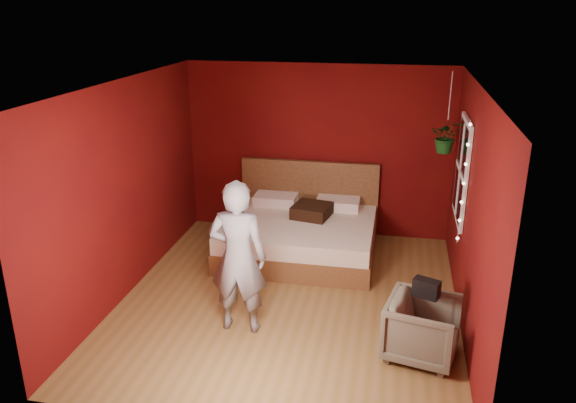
% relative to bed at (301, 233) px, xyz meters
% --- Properties ---
extents(floor, '(4.50, 4.50, 0.00)m').
position_rel_bed_xyz_m(floor, '(0.10, -1.40, -0.30)').
color(floor, olive).
rests_on(floor, ground).
extents(room_walls, '(4.04, 4.54, 2.62)m').
position_rel_bed_xyz_m(room_walls, '(0.10, -1.40, 1.38)').
color(room_walls, '#5E0E09').
rests_on(room_walls, ground).
extents(window, '(0.05, 0.97, 1.27)m').
position_rel_bed_xyz_m(window, '(2.07, -0.50, 1.20)').
color(window, white).
rests_on(window, room_walls).
extents(fairy_lights, '(0.04, 0.04, 1.45)m').
position_rel_bed_xyz_m(fairy_lights, '(2.04, -1.03, 1.20)').
color(fairy_lights, silver).
rests_on(fairy_lights, room_walls).
extents(bed, '(2.11, 1.79, 1.16)m').
position_rel_bed_xyz_m(bed, '(0.00, 0.00, 0.00)').
color(bed, brown).
rests_on(bed, ground).
extents(person, '(0.64, 0.43, 1.73)m').
position_rel_bed_xyz_m(person, '(-0.31, -2.10, 0.56)').
color(person, slate).
rests_on(person, ground).
extents(armchair, '(0.84, 0.82, 0.64)m').
position_rel_bed_xyz_m(armchair, '(1.65, -2.25, 0.02)').
color(armchair, '#696753').
rests_on(armchair, ground).
extents(handbag, '(0.29, 0.22, 0.19)m').
position_rel_bed_xyz_m(handbag, '(1.66, -2.17, 0.44)').
color(handbag, black).
rests_on(handbag, armchair).
extents(throw_pillow, '(0.59, 0.59, 0.18)m').
position_rel_bed_xyz_m(throw_pillow, '(0.14, 0.09, 0.31)').
color(throw_pillow, black).
rests_on(throw_pillow, bed).
extents(hanging_plant, '(0.43, 0.38, 1.06)m').
position_rel_bed_xyz_m(hanging_plant, '(1.91, 0.16, 1.46)').
color(hanging_plant, silver).
rests_on(hanging_plant, room_walls).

